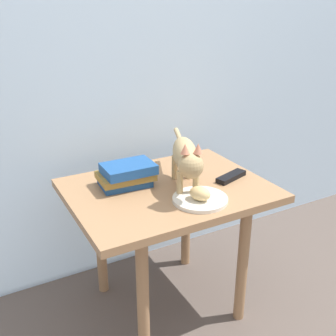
{
  "coord_description": "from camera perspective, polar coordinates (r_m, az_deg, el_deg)",
  "views": [
    {
      "loc": [
        -0.68,
        -1.25,
        1.24
      ],
      "look_at": [
        0.0,
        0.0,
        0.64
      ],
      "focal_mm": 43.37,
      "sensor_mm": 36.0,
      "label": 1
    }
  ],
  "objects": [
    {
      "name": "bread_roll",
      "position": [
        1.44,
        4.53,
        -3.58
      ],
      "size": [
        0.09,
        0.1,
        0.05
      ],
      "primitive_type": "ellipsoid",
      "rotation": [
        0.0,
        0.0,
        1.98
      ],
      "color": "#E0BC7A",
      "rests_on": "plate"
    },
    {
      "name": "side_table",
      "position": [
        1.61,
        0.0,
        -5.3
      ],
      "size": [
        0.76,
        0.58,
        0.56
      ],
      "color": "#9E724C",
      "rests_on": "ground"
    },
    {
      "name": "plate",
      "position": [
        1.47,
        4.52,
        -4.4
      ],
      "size": [
        0.2,
        0.2,
        0.01
      ],
      "primitive_type": "cylinder",
      "color": "silver",
      "rests_on": "side_table"
    },
    {
      "name": "book_stack",
      "position": [
        1.58,
        -5.85,
        -0.95
      ],
      "size": [
        0.22,
        0.16,
        0.09
      ],
      "color": "#1E4C8C",
      "rests_on": "side_table"
    },
    {
      "name": "back_panel",
      "position": [
        1.8,
        -6.59,
        18.1
      ],
      "size": [
        4.0,
        0.04,
        2.2
      ],
      "primitive_type": "cube",
      "color": "silver",
      "rests_on": "ground"
    },
    {
      "name": "ground_plane",
      "position": [
        1.89,
        0.0,
        -18.32
      ],
      "size": [
        6.0,
        6.0,
        0.0
      ],
      "primitive_type": "plane",
      "color": "brown"
    },
    {
      "name": "tv_remote",
      "position": [
        1.66,
        8.86,
        -1.21
      ],
      "size": [
        0.16,
        0.09,
        0.02
      ],
      "primitive_type": "cube",
      "rotation": [
        0.0,
        0.0,
        0.31
      ],
      "color": "black",
      "rests_on": "side_table"
    },
    {
      "name": "cat",
      "position": [
        1.51,
        2.56,
        1.53
      ],
      "size": [
        0.22,
        0.45,
        0.23
      ],
      "color": "tan",
      "rests_on": "side_table"
    }
  ]
}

